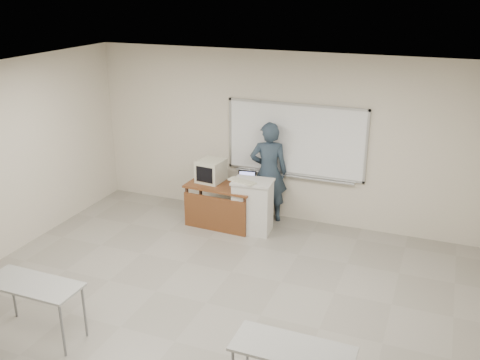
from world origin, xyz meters
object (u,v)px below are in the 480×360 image
at_px(crt_monitor, 211,171).
at_px(podium, 253,206).
at_px(keyboard, 242,181).
at_px(laptop, 246,182).
at_px(presenter, 269,172).
at_px(whiteboard, 295,141).
at_px(instructor_desk, 219,200).
at_px(mouse, 247,193).

bearing_deg(crt_monitor, podium, -6.05).
bearing_deg(podium, keyboard, -146.15).
bearing_deg(crt_monitor, laptop, 8.46).
bearing_deg(laptop, presenter, 44.79).
bearing_deg(keyboard, laptop, 116.16).
distance_m(whiteboard, laptop, 1.12).
relative_size(crt_monitor, laptop, 1.49).
distance_m(instructor_desk, podium, 0.60).
height_order(instructor_desk, presenter, presenter).
bearing_deg(keyboard, instructor_desk, -170.90).
bearing_deg(podium, crt_monitor, 163.27).
relative_size(podium, keyboard, 1.90).
xyz_separation_m(laptop, mouse, (0.15, -0.35, -0.04)).
bearing_deg(crt_monitor, mouse, -16.26).
relative_size(whiteboard, instructor_desk, 2.01).
bearing_deg(presenter, instructor_desk, 24.11).
height_order(laptop, keyboard, laptop).
bearing_deg(podium, mouse, -113.79).
bearing_deg(instructor_desk, crt_monitor, 139.70).
height_order(whiteboard, crt_monitor, whiteboard).
distance_m(mouse, keyboard, 0.21).
bearing_deg(crt_monitor, keyboard, -17.28).
xyz_separation_m(podium, crt_monitor, (-0.85, 0.18, 0.47)).
bearing_deg(mouse, keyboard, 166.83).
xyz_separation_m(crt_monitor, presenter, (0.93, 0.40, -0.03)).
bearing_deg(mouse, crt_monitor, 159.21).
height_order(podium, presenter, presenter).
height_order(instructor_desk, laptop, laptop).
height_order(whiteboard, instructor_desk, whiteboard).
xyz_separation_m(podium, presenter, (0.08, 0.58, 0.44)).
bearing_deg(laptop, keyboard, -89.30).
bearing_deg(presenter, crt_monitor, 4.48).
bearing_deg(instructor_desk, podium, 7.81).
height_order(podium, crt_monitor, crt_monitor).
bearing_deg(mouse, presenter, 81.01).
bearing_deg(instructor_desk, presenter, 45.60).
relative_size(instructor_desk, keyboard, 2.51).
distance_m(crt_monitor, laptop, 0.66).
xyz_separation_m(whiteboard, podium, (-0.50, -0.77, -1.01)).
distance_m(instructor_desk, presenter, 1.01).
distance_m(instructor_desk, keyboard, 0.63).
bearing_deg(crt_monitor, whiteboard, 29.43).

